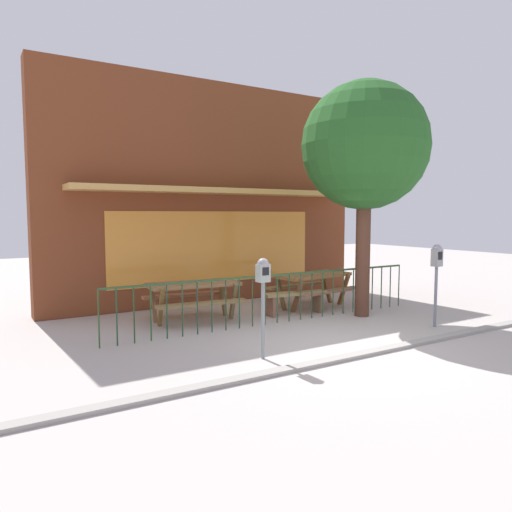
{
  "coord_description": "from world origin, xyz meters",
  "views": [
    {
      "loc": [
        -5.16,
        -5.83,
        2.12
      ],
      "look_at": [
        -0.24,
        2.21,
        1.3
      ],
      "focal_mm": 33.46,
      "sensor_mm": 36.0,
      "label": 1
    }
  ],
  "objects_px": {
    "picnic_table_left": "(194,291)",
    "patio_bench": "(295,298)",
    "parking_meter_near": "(263,281)",
    "picnic_table_right": "(313,281)",
    "parking_meter_far": "(437,263)",
    "street_tree": "(365,147)"
  },
  "relations": [
    {
      "from": "picnic_table_right",
      "to": "patio_bench",
      "type": "height_order",
      "value": "picnic_table_right"
    },
    {
      "from": "parking_meter_far",
      "to": "street_tree",
      "type": "distance_m",
      "value": 2.75
    },
    {
      "from": "picnic_table_left",
      "to": "patio_bench",
      "type": "height_order",
      "value": "picnic_table_left"
    },
    {
      "from": "picnic_table_left",
      "to": "parking_meter_near",
      "type": "bearing_deg",
      "value": -93.37
    },
    {
      "from": "picnic_table_right",
      "to": "street_tree",
      "type": "distance_m",
      "value": 3.17
    },
    {
      "from": "picnic_table_left",
      "to": "parking_meter_far",
      "type": "relative_size",
      "value": 1.23
    },
    {
      "from": "picnic_table_left",
      "to": "patio_bench",
      "type": "xyz_separation_m",
      "value": [
        2.09,
        -0.56,
        -0.26
      ]
    },
    {
      "from": "parking_meter_near",
      "to": "street_tree",
      "type": "bearing_deg",
      "value": 23.2
    },
    {
      "from": "patio_bench",
      "to": "parking_meter_far",
      "type": "bearing_deg",
      "value": -55.22
    },
    {
      "from": "picnic_table_left",
      "to": "patio_bench",
      "type": "bearing_deg",
      "value": -15.08
    },
    {
      "from": "picnic_table_right",
      "to": "parking_meter_near",
      "type": "distance_m",
      "value": 4.16
    },
    {
      "from": "picnic_table_left",
      "to": "picnic_table_right",
      "type": "distance_m",
      "value": 2.92
    },
    {
      "from": "patio_bench",
      "to": "parking_meter_near",
      "type": "bearing_deg",
      "value": -134.5
    },
    {
      "from": "parking_meter_far",
      "to": "picnic_table_right",
      "type": "bearing_deg",
      "value": 105.69
    },
    {
      "from": "picnic_table_left",
      "to": "parking_meter_far",
      "type": "xyz_separation_m",
      "value": [
        3.69,
        -2.86,
        0.6
      ]
    },
    {
      "from": "patio_bench",
      "to": "parking_meter_near",
      "type": "xyz_separation_m",
      "value": [
        -2.26,
        -2.3,
        0.8
      ]
    },
    {
      "from": "picnic_table_left",
      "to": "parking_meter_near",
      "type": "height_order",
      "value": "parking_meter_near"
    },
    {
      "from": "picnic_table_left",
      "to": "street_tree",
      "type": "height_order",
      "value": "street_tree"
    },
    {
      "from": "patio_bench",
      "to": "street_tree",
      "type": "distance_m",
      "value": 3.44
    },
    {
      "from": "patio_bench",
      "to": "street_tree",
      "type": "bearing_deg",
      "value": -37.5
    },
    {
      "from": "picnic_table_left",
      "to": "patio_bench",
      "type": "distance_m",
      "value": 2.18
    },
    {
      "from": "patio_bench",
      "to": "street_tree",
      "type": "xyz_separation_m",
      "value": [
        1.11,
        -0.85,
        3.14
      ]
    }
  ]
}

